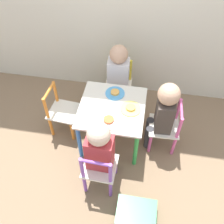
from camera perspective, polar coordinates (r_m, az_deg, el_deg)
The scene contains 13 objects.
ground_plane at distance 2.55m, azimuth 0.00°, elevation -5.59°, with size 6.00×6.00×0.00m, color #7F664C.
kids_table at distance 2.25m, azimuth 0.00°, elevation -0.05°, with size 0.55×0.55×0.45m.
chair_purple at distance 2.10m, azimuth -2.76°, elevation -12.41°, with size 0.27×0.27×0.50m.
chair_yellow at distance 2.69m, azimuth 1.43°, elevation 5.90°, with size 0.27×0.27×0.50m.
chair_pink at distance 2.37m, azimuth 11.77°, elevation -3.27°, with size 0.27×0.27×0.50m.
chair_orange at distance 2.48m, azimuth -10.92°, elevation 0.10°, with size 0.28×0.28×0.50m.
child_front at distance 1.95m, azimuth -2.57°, elevation -8.09°, with size 0.20×0.22×0.74m.
child_back at distance 2.50m, azimuth 1.36°, elevation 8.36°, with size 0.20×0.22×0.75m.
child_right at distance 2.20m, azimuth 11.10°, elevation 0.19°, with size 0.23×0.21×0.74m.
plate_front at distance 2.09m, azimuth -0.72°, elevation -1.85°, with size 0.19×0.19×0.03m.
plate_back at distance 2.30m, azimuth 0.66°, elevation 4.16°, with size 0.17×0.17×0.03m.
plate_right at distance 2.18m, azimuth 4.06°, elevation 0.78°, with size 0.18×0.18×0.03m.
storage_bin at distance 2.16m, azimuth 5.23°, elevation -21.31°, with size 0.30×0.23×0.13m.
Camera 1 is at (0.25, -1.45, 2.09)m, focal length 42.00 mm.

